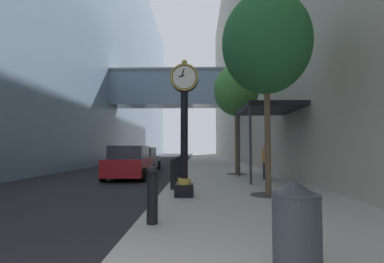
{
  "coord_description": "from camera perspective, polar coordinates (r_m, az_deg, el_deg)",
  "views": [
    {
      "loc": [
        1.21,
        -1.67,
        1.56
      ],
      "look_at": [
        0.84,
        15.02,
        2.53
      ],
      "focal_mm": 26.84,
      "sensor_mm": 36.0,
      "label": 1
    }
  ],
  "objects": [
    {
      "name": "bollard_fourth",
      "position": [
        12.3,
        -2.8,
        -7.31
      ],
      "size": [
        0.22,
        0.22,
        1.09
      ],
      "color": "black",
      "rests_on": "sidewalk_right"
    },
    {
      "name": "pedestrian_walking",
      "position": [
        13.6,
        14.41,
        -5.67
      ],
      "size": [
        0.43,
        0.51,
        1.61
      ],
      "color": "#23232D",
      "rests_on": "sidewalk_right"
    },
    {
      "name": "trash_bin",
      "position": [
        3.5,
        20.06,
        -17.66
      ],
      "size": [
        0.53,
        0.53,
        1.05
      ],
      "color": "#383D42",
      "rests_on": "sidewalk_right"
    },
    {
      "name": "car_grey_mid",
      "position": [
        19.93,
        -9.92,
        -5.52
      ],
      "size": [
        2.12,
        4.02,
        1.61
      ],
      "color": "slate",
      "rests_on": "ground"
    },
    {
      "name": "sidewalk_right",
      "position": [
        31.75,
        4.16,
        -6.03
      ],
      "size": [
        5.59,
        80.0,
        0.14
      ],
      "primitive_type": "cube",
      "color": "#9E998E",
      "rests_on": "ground"
    },
    {
      "name": "street_tree_mid_near",
      "position": [
        16.33,
        8.77,
        8.01
      ],
      "size": [
        2.48,
        2.48,
        6.07
      ],
      "color": "#333335",
      "rests_on": "sidewalk_right"
    },
    {
      "name": "bollard_fifth",
      "position": [
        14.55,
        -2.16,
        -6.69
      ],
      "size": [
        0.22,
        0.22,
        1.09
      ],
      "color": "black",
      "rests_on": "sidewalk_right"
    },
    {
      "name": "storefront_awning",
      "position": [
        13.47,
        14.78,
        4.12
      ],
      "size": [
        2.4,
        3.6,
        3.3
      ],
      "color": "black",
      "rests_on": "sidewalk_right"
    },
    {
      "name": "bollard_nearest",
      "position": [
        5.58,
        -7.87,
        -12.07
      ],
      "size": [
        0.22,
        0.22,
        1.09
      ],
      "color": "black",
      "rests_on": "sidewalk_right"
    },
    {
      "name": "building_block_right",
      "position": [
        35.5,
        16.58,
        18.89
      ],
      "size": [
        9.0,
        80.0,
        29.83
      ],
      "color": "#A89E89",
      "rests_on": "ground"
    },
    {
      "name": "ground_plane",
      "position": [
        28.74,
        -1.15,
        -6.46
      ],
      "size": [
        110.0,
        110.0,
        0.0
      ],
      "primitive_type": "plane",
      "color": "black",
      "rests_on": "ground"
    },
    {
      "name": "building_block_left",
      "position": [
        36.45,
        -20.97,
        16.67
      ],
      "size": [
        22.47,
        80.0,
        27.91
      ],
      "color": "#758EA8",
      "rests_on": "ground"
    },
    {
      "name": "street_tree_near",
      "position": [
        9.6,
        14.53,
        16.49
      ],
      "size": [
        2.74,
        2.74,
        6.25
      ],
      "color": "#333335",
      "rests_on": "sidewalk_right"
    },
    {
      "name": "street_clock",
      "position": [
        8.58,
        -1.55,
        2.17
      ],
      "size": [
        0.84,
        0.55,
        4.1
      ],
      "color": "black",
      "rests_on": "sidewalk_right"
    },
    {
      "name": "bollard_third",
      "position": [
        10.05,
        -3.73,
        -8.19
      ],
      "size": [
        0.22,
        0.22,
        1.09
      ],
      "color": "black",
      "rests_on": "sidewalk_right"
    },
    {
      "name": "car_red_near",
      "position": [
        15.16,
        -12.23,
        -6.07
      ],
      "size": [
        2.18,
        4.32,
        1.68
      ],
      "color": "#AD191E",
      "rests_on": "ground"
    }
  ]
}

